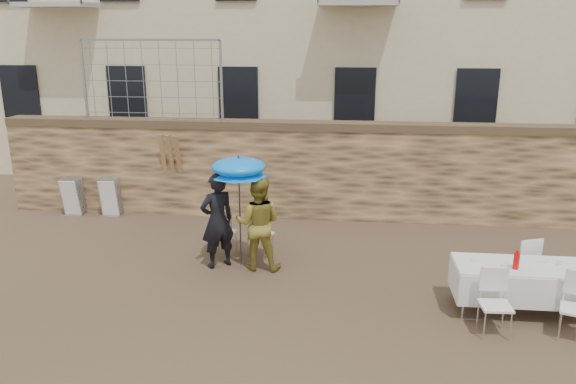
# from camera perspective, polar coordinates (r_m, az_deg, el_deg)

# --- Properties ---
(ground) EXTENTS (80.00, 80.00, 0.00)m
(ground) POSITION_cam_1_polar(r_m,az_deg,el_deg) (8.69, -4.29, -12.91)
(ground) COLOR brown
(ground) RESTS_ON ground
(stone_wall) EXTENTS (13.00, 0.50, 2.20)m
(stone_wall) POSITION_cam_1_polar(r_m,az_deg,el_deg) (12.93, -0.43, 2.21)
(stone_wall) COLOR olive
(stone_wall) RESTS_ON ground
(chain_link_fence) EXTENTS (3.20, 0.06, 1.80)m
(chain_link_fence) POSITION_cam_1_polar(r_m,az_deg,el_deg) (13.28, -13.66, 10.89)
(chain_link_fence) COLOR gray
(chain_link_fence) RESTS_ON stone_wall
(man_suit) EXTENTS (0.77, 0.73, 1.78)m
(man_suit) POSITION_cam_1_polar(r_m,az_deg,el_deg) (10.26, -7.20, -2.91)
(man_suit) COLOR black
(man_suit) RESTS_ON ground
(woman_dress) EXTENTS (0.84, 0.66, 1.73)m
(woman_dress) POSITION_cam_1_polar(r_m,az_deg,el_deg) (10.12, -3.05, -3.21)
(woman_dress) COLOR gold
(woman_dress) RESTS_ON ground
(umbrella) EXTENTS (1.02, 1.02, 1.93)m
(umbrella) POSITION_cam_1_polar(r_m,az_deg,el_deg) (10.01, -5.02, 2.20)
(umbrella) COLOR #3F3F44
(umbrella) RESTS_ON ground
(couple_chair_left) EXTENTS (0.50, 0.50, 0.96)m
(couple_chair_left) POSITION_cam_1_polar(r_m,az_deg,el_deg) (10.90, -6.47, -4.00)
(couple_chair_left) COLOR white
(couple_chair_left) RESTS_ON ground
(couple_chair_right) EXTENTS (0.63, 0.63, 0.96)m
(couple_chair_right) POSITION_cam_1_polar(r_m,az_deg,el_deg) (10.77, -2.82, -4.16)
(couple_chair_right) COLOR white
(couple_chair_right) RESTS_ON ground
(banquet_table) EXTENTS (2.10, 0.85, 0.78)m
(banquet_table) POSITION_cam_1_polar(r_m,az_deg,el_deg) (9.34, 23.01, -7.12)
(banquet_table) COLOR white
(banquet_table) RESTS_ON ground
(soda_bottle) EXTENTS (0.09, 0.09, 0.26)m
(soda_bottle) POSITION_cam_1_polar(r_m,az_deg,el_deg) (9.08, 22.18, -6.48)
(soda_bottle) COLOR red
(soda_bottle) RESTS_ON banquet_table
(table_chair_front_left) EXTENTS (0.51, 0.51, 0.96)m
(table_chair_front_left) POSITION_cam_1_polar(r_m,az_deg,el_deg) (8.62, 20.35, -10.61)
(table_chair_front_left) COLOR white
(table_chair_front_left) RESTS_ON ground
(table_chair_back) EXTENTS (0.61, 0.61, 0.96)m
(table_chair_back) POSITION_cam_1_polar(r_m,az_deg,el_deg) (10.20, 22.70, -6.66)
(table_chair_back) COLOR white
(table_chair_back) RESTS_ON ground
(chair_stack_left) EXTENTS (0.46, 0.47, 0.92)m
(chair_stack_left) POSITION_cam_1_polar(r_m,az_deg,el_deg) (14.25, -20.69, -0.20)
(chair_stack_left) COLOR white
(chair_stack_left) RESTS_ON ground
(chair_stack_right) EXTENTS (0.46, 0.40, 0.92)m
(chair_stack_right) POSITION_cam_1_polar(r_m,az_deg,el_deg) (13.87, -17.37, -0.31)
(chair_stack_right) COLOR white
(chair_stack_right) RESTS_ON ground
(wood_planks) EXTENTS (0.70, 0.20, 2.00)m
(wood_planks) POSITION_cam_1_polar(r_m,az_deg,el_deg) (13.24, -11.07, 1.79)
(wood_planks) COLOR #A37749
(wood_planks) RESTS_ON ground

